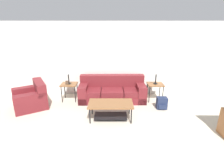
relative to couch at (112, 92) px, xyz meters
name	(u,v)px	position (x,y,z in m)	size (l,w,h in m)	color
wall_back	(113,59)	(0.02, 0.60, 1.00)	(9.16, 0.06, 2.60)	silver
couch	(112,92)	(0.00, 0.00, 0.00)	(2.23, 0.90, 0.82)	maroon
armchair	(32,98)	(-2.55, -0.54, -0.01)	(1.30, 1.34, 0.80)	maroon
coffee_table	(111,107)	(-0.04, -1.30, 0.05)	(1.20, 0.64, 0.47)	brown
side_table_left	(69,86)	(-1.45, -0.04, 0.23)	(0.53, 0.47, 0.59)	brown
side_table_right	(155,86)	(1.45, -0.04, 0.23)	(0.53, 0.47, 0.59)	brown
table_lamp_left	(68,70)	(-1.45, -0.04, 0.77)	(0.32, 0.32, 0.60)	black
table_lamp_right	(157,70)	(1.45, -0.04, 0.77)	(0.32, 0.32, 0.60)	black
backpack	(162,103)	(1.53, -0.69, -0.12)	(0.31, 0.29, 0.37)	#1E2847
picture_frame	(67,83)	(-1.50, -0.11, 0.36)	(0.10, 0.04, 0.13)	#4C3828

